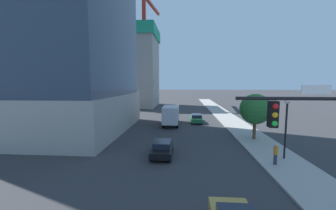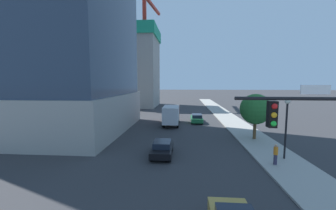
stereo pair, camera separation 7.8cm
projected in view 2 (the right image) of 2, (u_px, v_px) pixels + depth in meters
sidewalk at (255, 140)px, 24.27m from camera, size 4.19×120.00×0.15m
construction_building at (135, 63)px, 59.26m from camera, size 13.57×18.47×29.39m
traffic_light_pole at (319, 137)px, 8.15m from camera, size 4.76×0.48×6.60m
street_lamp at (287, 119)px, 17.77m from camera, size 0.44×0.44×5.24m
street_tree at (256, 109)px, 24.17m from camera, size 3.55×3.55×5.31m
car_green at (197, 118)px, 35.21m from camera, size 1.93×4.64×1.49m
car_black at (162, 148)px, 19.19m from camera, size 1.85×4.17×1.39m
box_truck at (171, 114)px, 33.15m from camera, size 2.38×7.11×3.10m
pedestrian_orange_shirt at (276, 154)px, 16.73m from camera, size 0.34×0.34×1.68m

